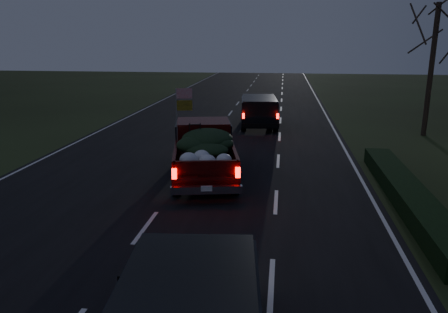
# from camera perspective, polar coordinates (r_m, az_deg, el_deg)

# --- Properties ---
(ground) EXTENTS (120.00, 120.00, 0.00)m
(ground) POSITION_cam_1_polar(r_m,az_deg,el_deg) (12.63, -10.21, -9.13)
(ground) COLOR black
(ground) RESTS_ON ground
(road_asphalt) EXTENTS (14.00, 120.00, 0.02)m
(road_asphalt) POSITION_cam_1_polar(r_m,az_deg,el_deg) (12.63, -10.21, -9.09)
(road_asphalt) COLOR black
(road_asphalt) RESTS_ON ground
(hedge_row) EXTENTS (1.00, 10.00, 0.60)m
(hedge_row) POSITION_cam_1_polar(r_m,az_deg,el_deg) (15.30, 22.84, -4.56)
(hedge_row) COLOR black
(hedge_row) RESTS_ON ground
(bare_tree_far) EXTENTS (3.60, 3.60, 7.00)m
(bare_tree_far) POSITION_cam_1_polar(r_m,az_deg,el_deg) (26.13, 25.84, 13.80)
(bare_tree_far) COLOR black
(bare_tree_far) RESTS_ON ground
(pickup_truck) EXTENTS (3.29, 6.10, 3.03)m
(pickup_truck) POSITION_cam_1_polar(r_m,az_deg,el_deg) (16.64, -2.62, 1.14)
(pickup_truck) COLOR #3D0808
(pickup_truck) RESTS_ON ground
(lead_suv) EXTENTS (2.55, 5.21, 1.45)m
(lead_suv) POSITION_cam_1_polar(r_m,az_deg,el_deg) (26.59, 4.59, 6.25)
(lead_suv) COLOR black
(lead_suv) RESTS_ON ground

